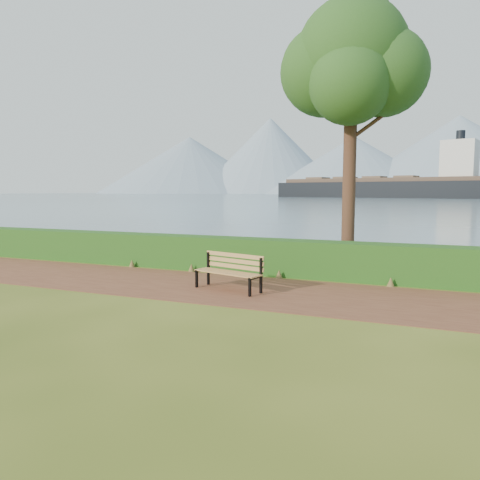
% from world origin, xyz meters
% --- Properties ---
extents(ground, '(140.00, 140.00, 0.00)m').
position_xyz_m(ground, '(0.00, 0.00, 0.00)').
color(ground, '#435117').
rests_on(ground, ground).
extents(path, '(40.00, 3.40, 0.01)m').
position_xyz_m(path, '(0.00, 0.30, 0.01)').
color(path, brown).
rests_on(path, ground).
extents(hedge, '(32.00, 0.85, 1.00)m').
position_xyz_m(hedge, '(0.00, 2.60, 0.50)').
color(hedge, '#154413').
rests_on(hedge, ground).
extents(water, '(700.00, 510.00, 0.00)m').
position_xyz_m(water, '(0.00, 260.00, 0.01)').
color(water, '#425C6A').
rests_on(water, ground).
extents(mountains, '(585.00, 190.00, 70.00)m').
position_xyz_m(mountains, '(-9.17, 406.05, 27.70)').
color(mountains, gray).
rests_on(mountains, ground).
extents(bench, '(1.81, 0.95, 0.87)m').
position_xyz_m(bench, '(0.98, 0.17, 0.50)').
color(bench, black).
rests_on(bench, ground).
extents(tree, '(4.23, 3.55, 8.14)m').
position_xyz_m(tree, '(3.05, 4.13, 6.05)').
color(tree, '#3C2218').
rests_on(tree, ground).
extents(cargo_ship, '(76.99, 29.91, 23.17)m').
position_xyz_m(cargo_ship, '(-9.46, 157.81, 3.45)').
color(cargo_ship, black).
rests_on(cargo_ship, ground).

